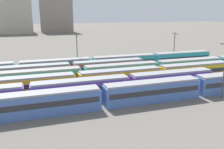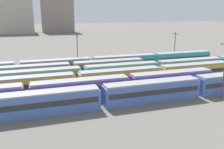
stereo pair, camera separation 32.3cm
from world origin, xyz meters
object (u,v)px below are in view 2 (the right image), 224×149
(train_track_3, at_px, (157,69))
(train_track_4, at_px, (31,73))
(train_track_0, at_px, (197,86))
(train_track_2, at_px, (77,81))
(train_track_5, at_px, (92,64))
(catenary_pole_1, at_px, (77,50))
(catenary_pole_3, at_px, (175,46))
(train_track_1, at_px, (81,89))

(train_track_3, xyz_separation_m, train_track_4, (-29.94, 5.20, -0.00))
(train_track_0, distance_m, train_track_2, 23.50)
(train_track_0, distance_m, train_track_3, 15.60)
(train_track_5, bearing_deg, catenary_pole_1, 138.72)
(catenary_pole_3, bearing_deg, train_track_2, -151.79)
(train_track_5, bearing_deg, train_track_3, -36.31)
(train_track_5, distance_m, catenary_pole_1, 5.74)
(train_track_2, bearing_deg, train_track_5, 65.67)
(catenary_pole_1, bearing_deg, train_track_3, -37.31)
(train_track_2, xyz_separation_m, catenary_pole_3, (34.34, 18.42, 3.45))
(train_track_5, bearing_deg, train_track_1, -109.10)
(train_track_1, height_order, train_track_3, same)
(catenary_pole_3, bearing_deg, catenary_pole_1, 179.81)
(train_track_1, bearing_deg, train_track_2, 88.35)
(train_track_5, bearing_deg, train_track_0, -61.66)
(train_track_0, height_order, train_track_2, same)
(train_track_5, xyz_separation_m, catenary_pole_3, (27.28, 2.82, 3.45))
(train_track_1, bearing_deg, train_track_0, -13.77)
(train_track_0, xyz_separation_m, train_track_1, (-21.22, 5.20, -0.00))
(train_track_4, bearing_deg, train_track_2, -49.99)
(train_track_0, height_order, train_track_3, same)
(train_track_2, height_order, train_track_3, same)
(train_track_1, relative_size, train_track_5, 0.75)
(train_track_0, xyz_separation_m, train_track_3, (0.13, 15.60, 0.00))
(train_track_0, relative_size, train_track_5, 1.51)
(train_track_0, distance_m, catenary_pole_1, 33.92)
(train_track_1, relative_size, train_track_2, 0.75)
(train_track_1, xyz_separation_m, train_track_3, (21.36, 10.40, 0.00))
(catenary_pole_3, bearing_deg, train_track_4, -169.45)
(train_track_2, relative_size, catenary_pole_1, 7.46)
(train_track_1, relative_size, train_track_4, 1.00)
(train_track_3, relative_size, train_track_4, 2.02)
(train_track_0, height_order, catenary_pole_1, catenary_pole_1)
(train_track_3, xyz_separation_m, catenary_pole_3, (13.13, 13.22, 3.45))
(train_track_1, relative_size, catenary_pole_3, 5.80)
(train_track_4, xyz_separation_m, catenary_pole_3, (43.07, 8.02, 3.45))
(train_track_1, bearing_deg, train_track_4, 118.81)
(train_track_0, xyz_separation_m, train_track_4, (-29.80, 20.80, -0.00))
(train_track_3, distance_m, catenary_pole_3, 18.95)
(train_track_2, height_order, train_track_4, same)
(train_track_1, distance_m, catenary_pole_1, 24.31)
(train_track_3, bearing_deg, catenary_pole_3, 45.19)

